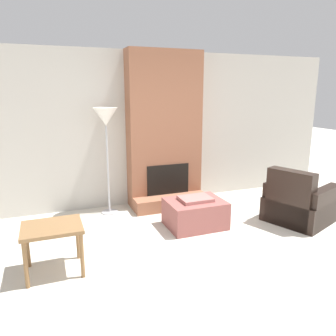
{
  "coord_description": "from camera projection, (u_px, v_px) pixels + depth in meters",
  "views": [
    {
      "loc": [
        -1.91,
        -2.5,
        1.95
      ],
      "look_at": [
        0.0,
        2.53,
        0.67
      ],
      "focal_mm": 35.0,
      "sensor_mm": 36.0,
      "label": 1
    }
  ],
  "objects": [
    {
      "name": "fireplace",
      "position": [
        165.0,
        135.0,
        5.55
      ],
      "size": [
        1.26,
        0.66,
        2.6
      ],
      "color": "#935B42",
      "rests_on": "ground_plane"
    },
    {
      "name": "ottoman",
      "position": [
        195.0,
        213.0,
        4.78
      ],
      "size": [
        0.82,
        0.64,
        0.45
      ],
      "color": "#8C4C47",
      "rests_on": "ground_plane"
    },
    {
      "name": "side_table",
      "position": [
        52.0,
        233.0,
        3.51
      ],
      "size": [
        0.63,
        0.52,
        0.54
      ],
      "color": "brown",
      "rests_on": "ground_plane"
    },
    {
      "name": "wall_back",
      "position": [
        160.0,
        129.0,
        5.74
      ],
      "size": [
        6.81,
        0.06,
        2.6
      ],
      "primitive_type": "cube",
      "color": "#BCB7AD",
      "rests_on": "ground_plane"
    },
    {
      "name": "armchair",
      "position": [
        298.0,
        205.0,
        4.96
      ],
      "size": [
        1.15,
        1.11,
        0.85
      ],
      "rotation": [
        0.0,
        0.0,
        1.95
      ],
      "color": "black",
      "rests_on": "ground_plane"
    },
    {
      "name": "ground_plane",
      "position": [
        255.0,
        284.0,
        3.39
      ],
      "size": [
        24.0,
        24.0,
        0.0
      ],
      "primitive_type": "plane",
      "color": "beige"
    },
    {
      "name": "floor_lamp_left",
      "position": [
        106.0,
        121.0,
        5.03
      ],
      "size": [
        0.38,
        0.38,
        1.7
      ],
      "color": "#ADADB2",
      "rests_on": "ground_plane"
    }
  ]
}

